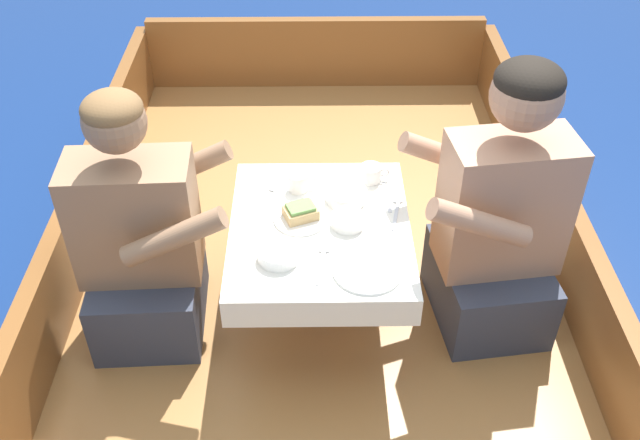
{
  "coord_description": "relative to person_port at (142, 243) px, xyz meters",
  "views": [
    {
      "loc": [
        -0.02,
        -1.93,
        2.17
      ],
      "look_at": [
        0.0,
        -0.12,
        0.7
      ],
      "focal_mm": 40.0,
      "sensor_mm": 36.0,
      "label": 1
    }
  ],
  "objects": [
    {
      "name": "utensil_spoon_center",
      "position": [
        0.86,
        0.08,
        0.07
      ],
      "size": [
        0.06,
        0.17,
        0.01
      ],
      "rotation": [
        0.0,
        0.0,
        1.37
      ],
      "color": "silver",
      "rests_on": "cockpit_table"
    },
    {
      "name": "utensil_spoon_starboard",
      "position": [
        0.6,
        -0.17,
        0.07
      ],
      "size": [
        0.05,
        0.17,
        0.01
      ],
      "rotation": [
        0.0,
        0.0,
        1.41
      ],
      "color": "silver",
      "rests_on": "cockpit_table"
    },
    {
      "name": "sandwich",
      "position": [
        0.53,
        0.03,
        0.1
      ],
      "size": [
        0.13,
        0.11,
        0.05
      ],
      "rotation": [
        0.0,
        0.0,
        0.37
      ],
      "color": "tan",
      "rests_on": "plate_sandwich"
    },
    {
      "name": "plate_sandwich",
      "position": [
        0.53,
        0.03,
        0.07
      ],
      "size": [
        0.18,
        0.18,
        0.01
      ],
      "color": "white",
      "rests_on": "cockpit_table"
    },
    {
      "name": "utensil_spoon_port",
      "position": [
        0.45,
        0.16,
        0.07
      ],
      "size": [
        0.08,
        0.16,
        0.01
      ],
      "rotation": [
        0.0,
        0.0,
        1.93
      ],
      "color": "silver",
      "rests_on": "cockpit_table"
    },
    {
      "name": "bowl_center_far",
      "position": [
        0.69,
        0.0,
        0.09
      ],
      "size": [
        0.11,
        0.11,
        0.04
      ],
      "color": "white",
      "rests_on": "cockpit_table"
    },
    {
      "name": "cockpit_table",
      "position": [
        0.6,
        0.01,
        0.02
      ],
      "size": [
        0.59,
        0.71,
        0.44
      ],
      "color": "#B2B2B7",
      "rests_on": "boat_deck"
    },
    {
      "name": "bowl_port_near",
      "position": [
        0.47,
        -0.16,
        0.09
      ],
      "size": [
        0.13,
        0.13,
        0.04
      ],
      "color": "white",
      "rests_on": "cockpit_table"
    },
    {
      "name": "person_port",
      "position": [
        0.0,
        0.0,
        0.0
      ],
      "size": [
        0.54,
        0.46,
        0.93
      ],
      "rotation": [
        0.0,
        0.0,
        0.05
      ],
      "color": "#333847",
      "rests_on": "boat_deck"
    },
    {
      "name": "gunwale_port",
      "position": [
        -0.33,
        0.13,
        -0.2
      ],
      "size": [
        0.06,
        3.38,
        0.33
      ],
      "primitive_type": "cube",
      "color": "brown",
      "rests_on": "boat_deck"
    },
    {
      "name": "utensil_knife_port",
      "position": [
        0.83,
        0.15,
        0.07
      ],
      "size": [
        0.02,
        0.17,
        0.0
      ],
      "rotation": [
        0.0,
        0.0,
        1.63
      ],
      "color": "silver",
      "rests_on": "cockpit_table"
    },
    {
      "name": "person_starboard",
      "position": [
        1.19,
        0.02,
        0.05
      ],
      "size": [
        0.56,
        0.5,
        1.01
      ],
      "rotation": [
        0.0,
        0.0,
        3.27
      ],
      "color": "#333847",
      "rests_on": "boat_deck"
    },
    {
      "name": "bow_coaming",
      "position": [
        0.6,
        1.78,
        -0.18
      ],
      "size": [
        1.8,
        0.06,
        0.38
      ],
      "primitive_type": "cube",
      "color": "brown",
      "rests_on": "boat_deck"
    },
    {
      "name": "coffee_cup_port",
      "position": [
        0.78,
        0.25,
        0.1
      ],
      "size": [
        0.1,
        0.08,
        0.06
      ],
      "color": "white",
      "rests_on": "cockpit_table"
    },
    {
      "name": "gunwale_starboard",
      "position": [
        1.53,
        0.13,
        -0.2
      ],
      "size": [
        0.06,
        3.38,
        0.33
      ],
      "primitive_type": "cube",
      "color": "brown",
      "rests_on": "boat_deck"
    },
    {
      "name": "bowl_starboard_near",
      "position": [
        0.69,
        0.14,
        0.09
      ],
      "size": [
        0.14,
        0.14,
        0.04
      ],
      "color": "white",
      "rests_on": "cockpit_table"
    },
    {
      "name": "plate_bread",
      "position": [
        0.74,
        -0.22,
        0.07
      ],
      "size": [
        0.22,
        0.22,
        0.01
      ],
      "color": "white",
      "rests_on": "cockpit_table"
    },
    {
      "name": "ground_plane",
      "position": [
        0.6,
        0.13,
        -0.61
      ],
      "size": [
        60.0,
        60.0,
        0.0
      ],
      "primitive_type": "plane",
      "color": "navy"
    },
    {
      "name": "boat_deck",
      "position": [
        0.6,
        0.13,
        -0.49
      ],
      "size": [
        1.92,
        3.38,
        0.24
      ],
      "primitive_type": "cube",
      "color": "#9E6B38",
      "rests_on": "ground_plane"
    },
    {
      "name": "coffee_cup_starboard",
      "position": [
        0.52,
        0.2,
        0.1
      ],
      "size": [
        0.1,
        0.07,
        0.07
      ],
      "color": "white",
      "rests_on": "cockpit_table"
    }
  ]
}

